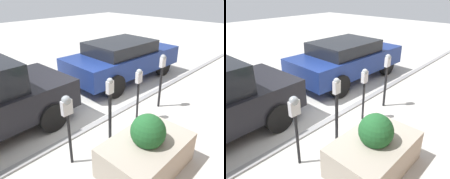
{
  "view_description": "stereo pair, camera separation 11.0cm",
  "coord_description": "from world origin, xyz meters",
  "views": [
    {
      "loc": [
        -3.35,
        -3.41,
        3.1
      ],
      "look_at": [
        0.0,
        -0.15,
        0.93
      ],
      "focal_mm": 35.0,
      "sensor_mm": 36.0,
      "label": 1
    },
    {
      "loc": [
        -3.43,
        -3.33,
        3.1
      ],
      "look_at": [
        0.0,
        -0.15,
        0.93
      ],
      "focal_mm": 35.0,
      "sensor_mm": 36.0,
      "label": 2
    }
  ],
  "objects": [
    {
      "name": "parking_meter_nearest",
      "position": [
        -1.54,
        -0.55,
        1.11
      ],
      "size": [
        0.2,
        0.17,
        1.45
      ],
      "color": "black",
      "rests_on": "ground_plane"
    },
    {
      "name": "parking_meter_fourth",
      "position": [
        1.55,
        -0.52,
        1.07
      ],
      "size": [
        0.18,
        0.15,
        1.54
      ],
      "color": "black",
      "rests_on": "ground_plane"
    },
    {
      "name": "curb_strip",
      "position": [
        0.0,
        0.08,
        0.02
      ],
      "size": [
        19.0,
        0.16,
        0.04
      ],
      "color": "gray",
      "rests_on": "ground_plane"
    },
    {
      "name": "parking_meter_second",
      "position": [
        -0.48,
        -0.56,
        0.96
      ],
      "size": [
        0.16,
        0.13,
        1.48
      ],
      "color": "black",
      "rests_on": "ground_plane"
    },
    {
      "name": "planter_box",
      "position": [
        -0.65,
        -1.66,
        0.4
      ],
      "size": [
        1.7,
        1.1,
        1.14
      ],
      "color": "#A39989",
      "rests_on": "ground_plane"
    },
    {
      "name": "parked_car_middle",
      "position": [
        2.43,
        1.66,
        0.79
      ],
      "size": [
        4.43,
        2.04,
        1.44
      ],
      "rotation": [
        0.0,
        0.0,
        -0.03
      ],
      "color": "navy",
      "rests_on": "ground_plane"
    },
    {
      "name": "parking_meter_middle",
      "position": [
        0.57,
        -0.5,
        1.0
      ],
      "size": [
        0.17,
        0.14,
        1.38
      ],
      "color": "black",
      "rests_on": "ground_plane"
    },
    {
      "name": "ground_plane",
      "position": [
        0.0,
        0.0,
        0.0
      ],
      "size": [
        40.0,
        40.0,
        0.0
      ],
      "primitive_type": "plane",
      "color": "beige"
    }
  ]
}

